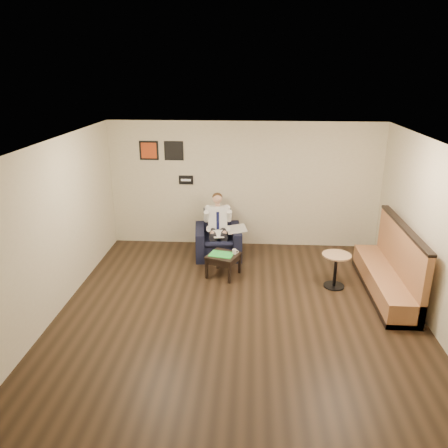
# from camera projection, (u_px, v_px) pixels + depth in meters

# --- Properties ---
(ground) EXTENTS (6.00, 6.00, 0.00)m
(ground) POSITION_uv_depth(u_px,v_px,m) (239.00, 310.00, 7.34)
(ground) COLOR black
(ground) RESTS_ON ground
(wall_back) EXTENTS (6.00, 0.02, 2.80)m
(wall_back) POSITION_uv_depth(u_px,v_px,m) (244.00, 185.00, 9.69)
(wall_back) COLOR beige
(wall_back) RESTS_ON ground
(wall_front) EXTENTS (6.00, 0.02, 2.80)m
(wall_front) POSITION_uv_depth(u_px,v_px,m) (230.00, 347.00, 4.05)
(wall_front) COLOR beige
(wall_front) RESTS_ON ground
(wall_left) EXTENTS (0.02, 6.00, 2.80)m
(wall_left) POSITION_uv_depth(u_px,v_px,m) (55.00, 228.00, 7.06)
(wall_left) COLOR beige
(wall_left) RESTS_ON ground
(wall_right) EXTENTS (0.02, 6.00, 2.80)m
(wall_right) POSITION_uv_depth(u_px,v_px,m) (435.00, 237.00, 6.69)
(wall_right) COLOR beige
(wall_right) RESTS_ON ground
(ceiling) EXTENTS (6.00, 6.00, 0.02)m
(ceiling) POSITION_uv_depth(u_px,v_px,m) (241.00, 144.00, 6.40)
(ceiling) COLOR white
(ceiling) RESTS_ON wall_back
(seating_sign) EXTENTS (0.32, 0.02, 0.20)m
(seating_sign) POSITION_uv_depth(u_px,v_px,m) (186.00, 180.00, 9.73)
(seating_sign) COLOR black
(seating_sign) RESTS_ON wall_back
(art_print_left) EXTENTS (0.42, 0.03, 0.42)m
(art_print_left) POSITION_uv_depth(u_px,v_px,m) (149.00, 150.00, 9.56)
(art_print_left) COLOR #B63E16
(art_print_left) RESTS_ON wall_back
(art_print_right) EXTENTS (0.42, 0.03, 0.42)m
(art_print_right) POSITION_uv_depth(u_px,v_px,m) (174.00, 151.00, 9.52)
(art_print_right) COLOR black
(art_print_right) RESTS_ON wall_back
(armchair) EXTENTS (1.07, 1.07, 0.93)m
(armchair) POSITION_uv_depth(u_px,v_px,m) (218.00, 235.00, 9.38)
(armchair) COLOR black
(armchair) RESTS_ON ground
(seated_man) EXTENTS (0.71, 0.98, 1.28)m
(seated_man) POSITION_uv_depth(u_px,v_px,m) (218.00, 229.00, 9.21)
(seated_man) COLOR white
(seated_man) RESTS_ON armchair
(lap_papers) EXTENTS (0.27, 0.34, 0.01)m
(lap_papers) POSITION_uv_depth(u_px,v_px,m) (218.00, 234.00, 9.14)
(lap_papers) COLOR white
(lap_papers) RESTS_ON seated_man
(newspaper) EXTENTS (0.49, 0.57, 0.01)m
(newspaper) POSITION_uv_depth(u_px,v_px,m) (237.00, 229.00, 9.25)
(newspaper) COLOR silver
(newspaper) RESTS_ON armchair
(side_table) EXTENTS (0.71, 0.71, 0.45)m
(side_table) POSITION_uv_depth(u_px,v_px,m) (223.00, 265.00, 8.51)
(side_table) COLOR black
(side_table) RESTS_ON ground
(green_folder) EXTENTS (0.51, 0.42, 0.01)m
(green_folder) POSITION_uv_depth(u_px,v_px,m) (222.00, 254.00, 8.43)
(green_folder) COLOR green
(green_folder) RESTS_ON side_table
(coffee_mug) EXTENTS (0.11, 0.11, 0.09)m
(coffee_mug) POSITION_uv_depth(u_px,v_px,m) (234.00, 252.00, 8.45)
(coffee_mug) COLOR white
(coffee_mug) RESTS_ON side_table
(smartphone) EXTENTS (0.16, 0.13, 0.01)m
(smartphone) POSITION_uv_depth(u_px,v_px,m) (229.00, 252.00, 8.55)
(smartphone) COLOR black
(smartphone) RESTS_ON side_table
(banquette) EXTENTS (0.59, 2.47, 1.26)m
(banquette) POSITION_uv_depth(u_px,v_px,m) (387.00, 261.00, 7.73)
(banquette) COLOR #99623B
(banquette) RESTS_ON ground
(cafe_table) EXTENTS (0.64, 0.64, 0.65)m
(cafe_table) POSITION_uv_depth(u_px,v_px,m) (335.00, 271.00, 8.04)
(cafe_table) COLOR #A67E5A
(cafe_table) RESTS_ON ground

